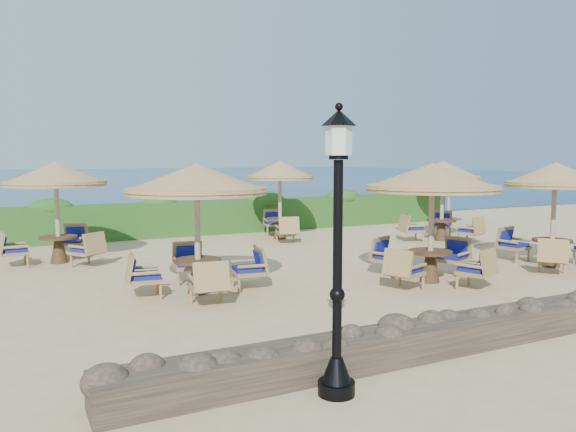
{
  "coord_description": "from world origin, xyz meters",
  "views": [
    {
      "loc": [
        -8.13,
        -12.23,
        2.78
      ],
      "look_at": [
        -1.87,
        0.39,
        1.3
      ],
      "focal_mm": 35.0,
      "sensor_mm": 36.0,
      "label": 1
    }
  ],
  "objects_px": {
    "cafe_set_4": "(280,183)",
    "cafe_set_1": "(432,199)",
    "cafe_set_0": "(197,204)",
    "extra_parasol": "(450,172)",
    "cafe_set_5": "(443,186)",
    "cafe_set_3": "(56,192)",
    "cafe_set_2": "(554,196)",
    "lamp_post": "(338,265)"
  },
  "relations": [
    {
      "from": "cafe_set_4",
      "to": "cafe_set_1",
      "type": "bearing_deg",
      "value": -89.05
    },
    {
      "from": "cafe_set_0",
      "to": "cafe_set_4",
      "type": "bearing_deg",
      "value": 52.14
    },
    {
      "from": "extra_parasol",
      "to": "cafe_set_5",
      "type": "xyz_separation_m",
      "value": [
        -3.05,
        -3.03,
        -0.35
      ]
    },
    {
      "from": "cafe_set_4",
      "to": "cafe_set_3",
      "type": "bearing_deg",
      "value": -169.2
    },
    {
      "from": "cafe_set_0",
      "to": "cafe_set_3",
      "type": "distance_m",
      "value": 5.37
    },
    {
      "from": "extra_parasol",
      "to": "cafe_set_2",
      "type": "xyz_separation_m",
      "value": [
        -3.68,
        -7.81,
        -0.35
      ]
    },
    {
      "from": "cafe_set_3",
      "to": "cafe_set_2",
      "type": "bearing_deg",
      "value": -28.85
    },
    {
      "from": "lamp_post",
      "to": "cafe_set_1",
      "type": "bearing_deg",
      "value": 40.1
    },
    {
      "from": "cafe_set_3",
      "to": "cafe_set_4",
      "type": "relative_size",
      "value": 0.96
    },
    {
      "from": "cafe_set_1",
      "to": "cafe_set_5",
      "type": "distance_m",
      "value": 6.6
    },
    {
      "from": "cafe_set_5",
      "to": "extra_parasol",
      "type": "bearing_deg",
      "value": 44.78
    },
    {
      "from": "cafe_set_1",
      "to": "cafe_set_2",
      "type": "distance_m",
      "value": 3.93
    },
    {
      "from": "lamp_post",
      "to": "cafe_set_0",
      "type": "relative_size",
      "value": 1.15
    },
    {
      "from": "lamp_post",
      "to": "cafe_set_5",
      "type": "relative_size",
      "value": 1.22
    },
    {
      "from": "cafe_set_0",
      "to": "cafe_set_2",
      "type": "height_order",
      "value": "same"
    },
    {
      "from": "extra_parasol",
      "to": "cafe_set_5",
      "type": "height_order",
      "value": "cafe_set_5"
    },
    {
      "from": "cafe_set_2",
      "to": "cafe_set_3",
      "type": "xyz_separation_m",
      "value": [
        -11.18,
        6.16,
        0.04
      ]
    },
    {
      "from": "cafe_set_0",
      "to": "cafe_set_2",
      "type": "distance_m",
      "value": 8.98
    },
    {
      "from": "extra_parasol",
      "to": "cafe_set_3",
      "type": "height_order",
      "value": "cafe_set_3"
    },
    {
      "from": "cafe_set_0",
      "to": "cafe_set_4",
      "type": "distance_m",
      "value": 7.87
    },
    {
      "from": "cafe_set_2",
      "to": "extra_parasol",
      "type": "bearing_deg",
      "value": 64.78
    },
    {
      "from": "cafe_set_3",
      "to": "lamp_post",
      "type": "bearing_deg",
      "value": -77.7
    },
    {
      "from": "cafe_set_0",
      "to": "cafe_set_4",
      "type": "xyz_separation_m",
      "value": [
        4.83,
        6.21,
        0.05
      ]
    },
    {
      "from": "cafe_set_0",
      "to": "cafe_set_1",
      "type": "distance_m",
      "value": 5.12
    },
    {
      "from": "cafe_set_0",
      "to": "cafe_set_3",
      "type": "relative_size",
      "value": 1.05
    },
    {
      "from": "cafe_set_4",
      "to": "lamp_post",
      "type": "bearing_deg",
      "value": -112.56
    },
    {
      "from": "cafe_set_2",
      "to": "cafe_set_5",
      "type": "height_order",
      "value": "same"
    },
    {
      "from": "cafe_set_1",
      "to": "cafe_set_4",
      "type": "height_order",
      "value": "same"
    },
    {
      "from": "extra_parasol",
      "to": "cafe_set_0",
      "type": "distance_m",
      "value": 14.15
    },
    {
      "from": "cafe_set_1",
      "to": "cafe_set_3",
      "type": "height_order",
      "value": "same"
    },
    {
      "from": "cafe_set_4",
      "to": "cafe_set_5",
      "type": "distance_m",
      "value": 5.42
    },
    {
      "from": "cafe_set_4",
      "to": "cafe_set_0",
      "type": "bearing_deg",
      "value": -127.86
    },
    {
      "from": "cafe_set_1",
      "to": "lamp_post",
      "type": "bearing_deg",
      "value": -139.9
    },
    {
      "from": "extra_parasol",
      "to": "cafe_set_3",
      "type": "distance_m",
      "value": 14.95
    },
    {
      "from": "cafe_set_0",
      "to": "cafe_set_4",
      "type": "relative_size",
      "value": 1.0
    },
    {
      "from": "extra_parasol",
      "to": "cafe_set_5",
      "type": "relative_size",
      "value": 0.89
    },
    {
      "from": "cafe_set_1",
      "to": "cafe_set_2",
      "type": "height_order",
      "value": "same"
    },
    {
      "from": "lamp_post",
      "to": "cafe_set_2",
      "type": "height_order",
      "value": "lamp_post"
    },
    {
      "from": "lamp_post",
      "to": "cafe_set_2",
      "type": "distance_m",
      "value": 9.86
    },
    {
      "from": "cafe_set_1",
      "to": "cafe_set_5",
      "type": "height_order",
      "value": "same"
    },
    {
      "from": "extra_parasol",
      "to": "cafe_set_3",
      "type": "bearing_deg",
      "value": -173.67
    },
    {
      "from": "extra_parasol",
      "to": "cafe_set_2",
      "type": "relative_size",
      "value": 0.88
    }
  ]
}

